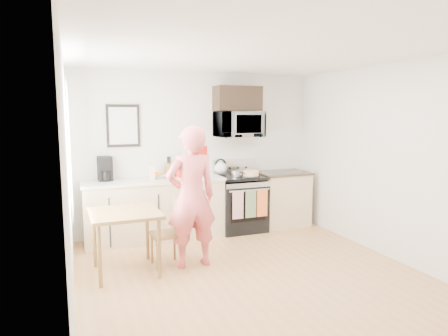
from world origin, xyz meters
name	(u,v)px	position (x,y,z in m)	size (l,w,h in m)	color
floor	(258,281)	(0.00, 0.00, 0.00)	(4.60, 4.60, 0.00)	#A3723F
back_wall	(198,152)	(0.00, 2.30, 1.30)	(4.00, 0.04, 2.60)	silver
front_wall	(431,222)	(0.00, -2.30, 1.30)	(4.00, 0.04, 2.60)	silver
left_wall	(68,181)	(-2.00, 0.00, 1.30)	(0.04, 4.60, 2.60)	silver
right_wall	(398,163)	(2.00, 0.00, 1.30)	(0.04, 4.60, 2.60)	silver
ceiling	(261,51)	(0.00, 0.00, 2.60)	(4.00, 4.60, 0.04)	white
window	(71,148)	(-1.96, 0.80, 1.55)	(0.06, 1.40, 1.50)	silver
cabinet_left	(155,211)	(-0.80, 2.00, 0.45)	(2.10, 0.60, 0.90)	tan
countertop_left	(154,181)	(-0.80, 2.00, 0.92)	(2.14, 0.64, 0.04)	beige
cabinet_right	(282,200)	(1.43, 2.00, 0.45)	(0.84, 0.60, 0.90)	tan
countertop_right	(283,173)	(1.43, 2.00, 0.92)	(0.88, 0.64, 0.04)	black
range	(240,204)	(0.63, 1.98, 0.44)	(0.76, 0.70, 1.16)	black
microwave	(238,124)	(0.63, 2.08, 1.76)	(0.76, 0.51, 0.42)	#B0B0B5
upper_cabinet	(237,99)	(0.63, 2.12, 2.18)	(0.76, 0.35, 0.40)	black
wall_art	(123,126)	(-1.20, 2.28, 1.75)	(0.50, 0.04, 0.65)	black
wall_trivet	(201,152)	(0.05, 2.28, 1.30)	(0.20, 0.02, 0.20)	red
person	(191,197)	(-0.58, 0.74, 0.89)	(0.65, 0.43, 1.79)	#E3403E
dining_table	(125,219)	(-1.40, 0.81, 0.68)	(0.81, 0.81, 0.76)	brown
chair	(175,223)	(-0.76, 0.86, 0.55)	(0.41, 0.37, 0.85)	brown
knife_block	(169,170)	(-0.53, 2.16, 1.05)	(0.10, 0.14, 0.22)	brown
utensil_crock	(179,167)	(-0.37, 2.12, 1.10)	(0.13, 0.13, 0.40)	red
fruit_bowl	(159,176)	(-0.70, 2.11, 0.98)	(0.20, 0.20, 0.09)	white
milk_carton	(152,173)	(-0.84, 1.97, 1.05)	(0.08, 0.08, 0.22)	tan
coffee_maker	(105,169)	(-1.50, 2.15, 1.11)	(0.21, 0.31, 0.36)	black
bread_bag	(196,175)	(-0.18, 1.83, 1.00)	(0.31, 0.14, 0.11)	#DFB175
cake	(251,174)	(0.73, 1.79, 0.97)	(0.31, 0.31, 0.10)	black
kettle	(221,168)	(0.36, 2.19, 1.04)	(0.21, 0.21, 0.27)	white
pot	(237,174)	(0.52, 1.90, 0.97)	(0.18, 0.30, 0.09)	#B0B0B5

